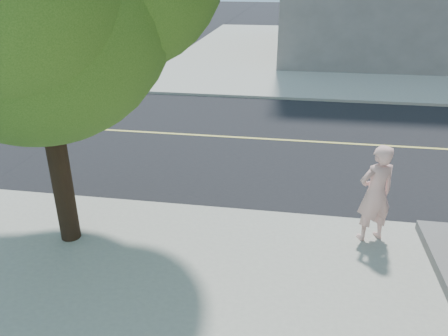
# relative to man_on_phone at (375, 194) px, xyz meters

# --- Properties ---
(ground) EXTENTS (140.00, 140.00, 0.00)m
(ground) POSITION_rel_man_on_phone_xyz_m (-7.48, 0.68, -1.04)
(ground) COLOR black
(ground) RESTS_ON ground
(road_ew) EXTENTS (140.00, 9.00, 0.01)m
(road_ew) POSITION_rel_man_on_phone_xyz_m (-7.48, 5.18, -1.03)
(road_ew) COLOR black
(road_ew) RESTS_ON ground
(sidewalk_ne) EXTENTS (29.00, 25.00, 0.12)m
(sidewalk_ne) POSITION_rel_man_on_phone_xyz_m (6.02, 22.18, -0.98)
(sidewalk_ne) COLOR #A2A293
(sidewalk_ne) RESTS_ON ground
(man_on_phone) EXTENTS (0.79, 0.68, 1.83)m
(man_on_phone) POSITION_rel_man_on_phone_xyz_m (0.00, 0.00, 0.00)
(man_on_phone) COLOR beige
(man_on_phone) RESTS_ON sidewalk_se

